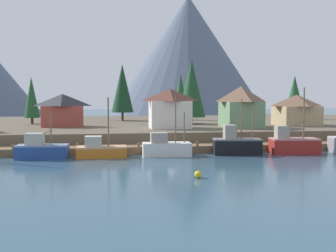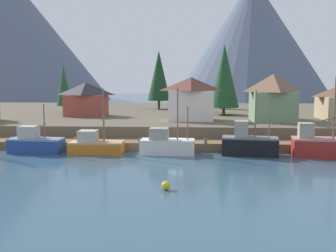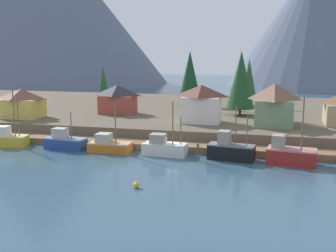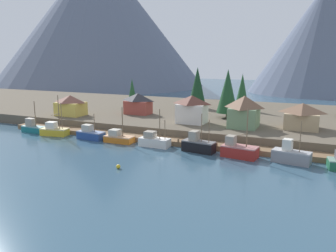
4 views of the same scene
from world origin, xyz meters
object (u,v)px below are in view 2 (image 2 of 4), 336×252
Objects in this scene: fishing_boat_orange at (95,145)px; conifer_near_left at (64,85)px; conifer_back_left at (159,76)px; house_white at (191,98)px; conifer_mid_right at (221,80)px; fishing_boat_blue at (35,143)px; channel_buoy at (166,186)px; fishing_boat_white at (166,144)px; fishing_boat_black at (249,144)px; house_green at (273,97)px; conifer_near_right at (224,76)px; fishing_boat_red at (320,145)px; house_red at (86,99)px.

conifer_near_left reaches higher than fishing_boat_orange.
conifer_near_left is at bearing -153.44° from conifer_back_left.
conifer_mid_right is (6.47, 25.36, 2.81)m from house_white.
channel_buoy is (16.57, -14.88, -0.77)m from fishing_boat_blue.
fishing_boat_white reaches higher than fishing_boat_black.
conifer_back_left is at bearing 128.85° from house_green.
conifer_mid_right is at bearing 18.59° from conifer_near_left.
conifer_back_left is (11.59, 38.34, 8.53)m from fishing_boat_blue.
fishing_boat_white is at bearing 4.55° from fishing_boat_blue.
conifer_near_right reaches higher than fishing_boat_black.
fishing_boat_orange is 0.98× the size of fishing_boat_white.
fishing_boat_black is at bearing -175.19° from fishing_boat_red.
fishing_boat_blue is 9.18× the size of channel_buoy.
house_white is 0.76× the size of conifer_near_left.
fishing_boat_blue is 0.89× the size of house_green.
fishing_boat_orange is (7.22, 0.05, -0.14)m from fishing_boat_blue.
fishing_boat_white is 15.01m from channel_buoy.
fishing_boat_red is 1.24× the size of house_green.
conifer_near_right reaches higher than house_white.
fishing_boat_red is 0.72× the size of conifer_back_left.
house_green is at bearing 64.29° from channel_buoy.
conifer_near_right reaches higher than conifer_mid_right.
house_red is at bearing 168.14° from house_green.
conifer_mid_right reaches higher than fishing_boat_orange.
fishing_boat_black is 17.11m from channel_buoy.
fishing_boat_red is 15.94m from house_green.
conifer_mid_right reaches higher than fishing_boat_blue.
fishing_boat_blue is at bearing -141.77° from house_white.
channel_buoy is (-1.92, -29.45, -5.50)m from house_white.
house_red is at bearing -142.13° from conifer_mid_right.
house_white is at bearing 121.64° from fishing_boat_black.
conifer_near_right is at bearing -8.47° from conifer_near_left.
conifer_near_right is at bearing 121.77° from house_green.
house_green reaches higher than fishing_boat_white.
fishing_boat_red is (33.01, -0.47, 0.16)m from fishing_boat_blue.
channel_buoy is at bearing -131.37° from fishing_boat_red.
house_red is 0.67× the size of conifer_mid_right.
fishing_boat_orange is at bearing -113.98° from conifer_mid_right.
conifer_near_left is (-6.18, 29.46, 6.52)m from fishing_boat_blue.
conifer_mid_right is (24.45, 19.02, 3.23)m from house_red.
conifer_near_left is (-36.92, 14.90, 1.54)m from house_green.
conifer_near_right is 18.51m from conifer_back_left.
fishing_boat_blue is at bearing -154.65° from house_green.
fishing_boat_black is at bearing -40.49° from house_red.
house_green is 12.61m from conifer_near_right.
fishing_boat_blue is at bearing -178.34° from fishing_boat_white.
house_green is 30.74m from conifer_back_left.
house_green is (23.53, 14.51, 5.12)m from fishing_boat_orange.
fishing_boat_red is 12.79× the size of channel_buoy.
house_red reaches higher than fishing_boat_white.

